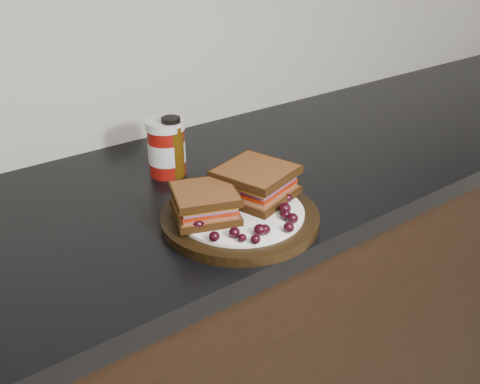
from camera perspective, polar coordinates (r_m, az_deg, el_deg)
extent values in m
cube|color=black|center=(0.99, -18.12, -4.80)|extent=(3.98, 0.60, 0.04)
cylinder|color=black|center=(0.94, 0.00, -2.75)|extent=(0.28, 0.28, 0.02)
ellipsoid|color=black|center=(0.85, -2.76, -4.75)|extent=(0.02, 0.02, 0.02)
ellipsoid|color=black|center=(0.86, -0.60, -4.33)|extent=(0.02, 0.02, 0.02)
ellipsoid|color=black|center=(0.85, 0.23, -4.92)|extent=(0.01, 0.01, 0.01)
ellipsoid|color=black|center=(0.84, 1.66, -5.06)|extent=(0.02, 0.02, 0.01)
ellipsoid|color=black|center=(0.86, 2.14, -4.05)|extent=(0.02, 0.02, 0.02)
ellipsoid|color=black|center=(0.87, 2.68, -4.01)|extent=(0.02, 0.02, 0.02)
ellipsoid|color=black|center=(0.87, 5.23, -3.76)|extent=(0.02, 0.02, 0.02)
ellipsoid|color=black|center=(0.90, 5.64, -2.81)|extent=(0.02, 0.02, 0.02)
ellipsoid|color=black|center=(0.91, 4.91, -2.43)|extent=(0.02, 0.02, 0.02)
ellipsoid|color=black|center=(0.92, 4.79, -1.76)|extent=(0.02, 0.02, 0.02)
ellipsoid|color=black|center=(0.96, 5.09, -0.63)|extent=(0.02, 0.02, 0.02)
ellipsoid|color=black|center=(0.97, 3.64, -0.57)|extent=(0.02, 0.02, 0.01)
ellipsoid|color=black|center=(0.98, 4.33, -0.01)|extent=(0.02, 0.02, 0.02)
ellipsoid|color=black|center=(1.01, 2.67, 0.81)|extent=(0.02, 0.02, 0.02)
ellipsoid|color=black|center=(1.00, 0.43, 0.53)|extent=(0.01, 0.01, 0.01)
ellipsoid|color=black|center=(0.94, -3.19, -1.24)|extent=(0.02, 0.02, 0.02)
ellipsoid|color=black|center=(0.92, -4.69, -1.89)|extent=(0.02, 0.02, 0.02)
ellipsoid|color=black|center=(0.91, -3.78, -2.15)|extent=(0.02, 0.02, 0.02)
ellipsoid|color=black|center=(0.88, -4.49, -3.45)|extent=(0.02, 0.02, 0.02)
ellipsoid|color=black|center=(0.89, -3.61, -3.30)|extent=(0.02, 0.02, 0.02)
ellipsoid|color=black|center=(0.92, -3.21, -1.93)|extent=(0.02, 0.02, 0.02)
ellipsoid|color=black|center=(0.91, -3.27, -2.42)|extent=(0.02, 0.02, 0.02)
ellipsoid|color=black|center=(0.90, -4.08, -2.77)|extent=(0.02, 0.02, 0.01)
cylinder|color=maroon|center=(1.11, -7.84, 4.72)|extent=(0.10, 0.10, 0.12)
cylinder|color=#462A07|center=(1.10, -7.21, 4.75)|extent=(0.05, 0.05, 0.13)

